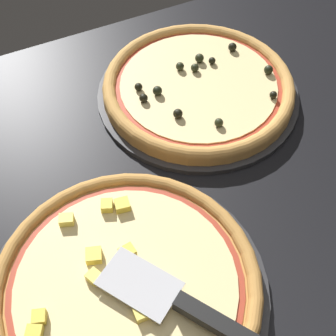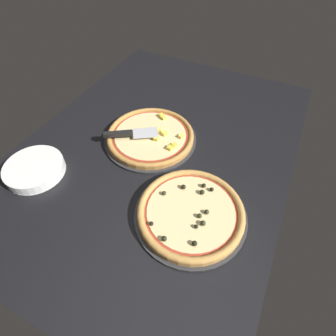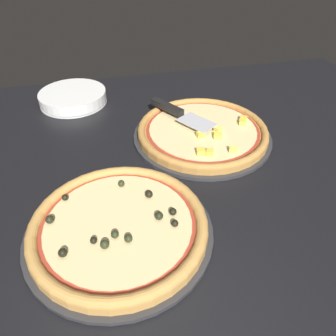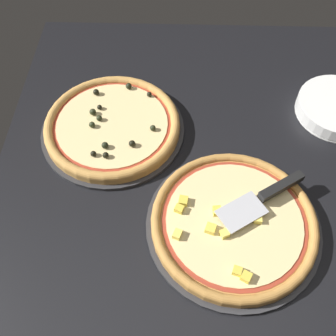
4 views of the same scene
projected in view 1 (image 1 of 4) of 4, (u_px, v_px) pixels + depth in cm
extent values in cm
cube|color=black|center=(124.00, 265.00, 73.33)|extent=(154.94, 112.84, 3.60)
cylinder|color=#2D2D30|center=(127.00, 290.00, 68.36)|extent=(41.54, 41.54, 1.00)
cylinder|color=#B77F3D|center=(127.00, 287.00, 67.29)|extent=(39.05, 39.05, 1.70)
torus|color=#B77F3D|center=(126.00, 284.00, 66.61)|extent=(39.05, 39.05, 2.21)
cylinder|color=#A33823|center=(126.00, 284.00, 66.55)|extent=(33.94, 33.94, 0.15)
cylinder|color=beige|center=(126.00, 284.00, 66.45)|extent=(32.02, 32.02, 0.40)
cube|color=yellow|center=(107.00, 206.00, 73.39)|extent=(2.44, 2.52, 1.40)
cube|color=yellow|center=(122.00, 205.00, 73.46)|extent=(2.59, 2.47, 1.40)
cube|color=yellow|center=(34.00, 333.00, 61.30)|extent=(2.82, 2.81, 1.40)
cube|color=#F4D64C|center=(94.00, 256.00, 68.13)|extent=(2.92, 2.91, 1.40)
cube|color=#F9E05B|center=(66.00, 220.00, 71.81)|extent=(2.66, 2.40, 1.40)
cube|color=yellow|center=(127.00, 252.00, 68.47)|extent=(2.38, 2.17, 1.40)
cube|color=#F9E05B|center=(94.00, 276.00, 66.14)|extent=(2.43, 2.42, 1.40)
cube|color=yellow|center=(39.00, 317.00, 62.59)|extent=(2.37, 2.42, 1.40)
cube|color=#F9E05B|center=(142.00, 313.00, 62.92)|extent=(2.20, 1.97, 1.40)
cylinder|color=#2D2D30|center=(198.00, 94.00, 93.43)|extent=(40.02, 40.02, 1.00)
cylinder|color=#C68E47|center=(198.00, 88.00, 92.29)|extent=(37.62, 37.62, 1.87)
torus|color=#C68E47|center=(198.00, 85.00, 91.55)|extent=(37.62, 37.62, 2.56)
cylinder|color=#A33823|center=(198.00, 85.00, 91.49)|extent=(32.70, 32.70, 0.15)
cylinder|color=beige|center=(198.00, 84.00, 91.39)|extent=(30.85, 30.85, 0.40)
sphere|color=black|center=(212.00, 61.00, 94.26)|extent=(1.41, 1.41, 1.41)
sphere|color=black|center=(157.00, 91.00, 88.66)|extent=(1.81, 1.81, 1.81)
sphere|color=black|center=(232.00, 47.00, 96.64)|extent=(1.74, 1.74, 1.74)
sphere|color=#282D19|center=(219.00, 123.00, 83.80)|extent=(1.60, 1.60, 1.60)
sphere|color=black|center=(268.00, 70.00, 92.31)|extent=(1.79, 1.79, 1.79)
sphere|color=black|center=(143.00, 98.00, 87.59)|extent=(1.63, 1.63, 1.63)
sphere|color=#282D19|center=(195.00, 68.00, 92.80)|extent=(1.62, 1.62, 1.62)
sphere|color=black|center=(178.00, 114.00, 85.04)|extent=(1.77, 1.77, 1.77)
sphere|color=#282D19|center=(199.00, 58.00, 94.43)|extent=(1.82, 1.82, 1.82)
sphere|color=black|center=(138.00, 87.00, 89.50)|extent=(1.53, 1.53, 1.53)
sphere|color=#282D19|center=(180.00, 66.00, 93.03)|extent=(1.66, 1.66, 1.66)
sphere|color=black|center=(273.00, 95.00, 88.23)|extent=(1.45, 1.45, 1.45)
cube|color=#B7B7BC|center=(142.00, 282.00, 64.76)|extent=(11.51, 12.79, 0.24)
cube|color=black|center=(218.00, 324.00, 60.36)|extent=(8.59, 11.76, 2.00)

